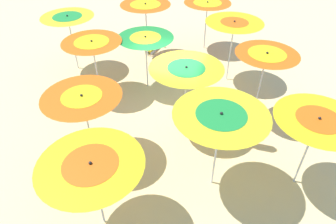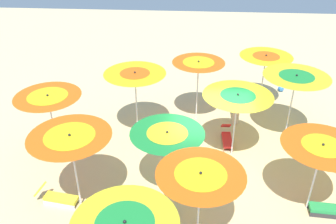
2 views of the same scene
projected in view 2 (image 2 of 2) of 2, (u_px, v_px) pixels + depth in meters
name	position (u px, v px, depth m)	size (l,w,h in m)	color
ground	(210.00, 169.00, 11.73)	(38.78, 38.78, 0.04)	beige
beach_umbrella_1	(296.00, 82.00, 12.23)	(2.27, 2.27, 2.51)	silver
beach_umbrella_2	(266.00, 60.00, 14.25)	(2.10, 2.10, 2.34)	silver
beach_umbrella_3	(322.00, 151.00, 9.23)	(2.14, 2.14, 2.25)	silver
beach_umbrella_4	(237.00, 101.00, 11.34)	(2.23, 2.23, 2.37)	silver
beach_umbrella_5	(198.00, 67.00, 13.27)	(1.96, 1.96, 2.51)	silver
beach_umbrella_6	(200.00, 179.00, 8.34)	(2.13, 2.13, 2.20)	silver
beach_umbrella_7	(167.00, 138.00, 9.88)	(2.08, 2.08, 2.16)	silver
beach_umbrella_8	(135.00, 78.00, 12.38)	(2.16, 2.16, 2.53)	silver
beach_umbrella_10	(70.00, 142.00, 9.17)	(2.16, 2.16, 2.49)	silver
beach_umbrella_11	(48.00, 100.00, 11.45)	(2.13, 2.13, 2.28)	silver
lounger_0	(58.00, 197.00, 10.31)	(0.53, 1.30, 0.60)	silver
lounger_1	(227.00, 138.00, 12.89)	(1.29, 0.39, 0.56)	olive
lounger_2	(331.00, 209.00, 9.94)	(0.46, 1.34, 0.53)	#333338
beachgoer_0	(237.00, 103.00, 13.68)	(0.30, 0.30, 1.74)	beige
beach_ball	(281.00, 89.00, 16.42)	(0.27, 0.27, 0.27)	#337FE5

